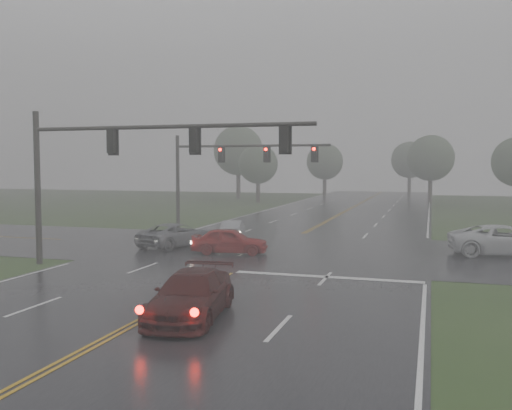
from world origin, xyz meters
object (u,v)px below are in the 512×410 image
(pickup_white, at_px, (505,256))
(signal_gantry_near, at_px, (115,157))
(car_grey, at_px, (176,247))
(signal_gantry_far, at_px, (222,164))
(sedan_red, at_px, (230,254))
(sedan_silver, at_px, (233,238))
(sedan_maroon, at_px, (191,319))

(pickup_white, height_order, signal_gantry_near, signal_gantry_near)
(car_grey, bearing_deg, signal_gantry_far, -70.20)
(sedan_red, height_order, sedan_silver, sedan_red)
(sedan_maroon, height_order, signal_gantry_far, signal_gantry_far)
(sedan_silver, distance_m, signal_gantry_near, 13.80)
(car_grey, xyz_separation_m, signal_gantry_far, (-0.37, 9.13, 5.16))
(sedan_maroon, distance_m, signal_gantry_far, 25.87)
(sedan_red, relative_size, signal_gantry_near, 0.30)
(sedan_maroon, height_order, sedan_silver, sedan_maroon)
(pickup_white, relative_size, signal_gantry_near, 0.42)
(sedan_red, bearing_deg, signal_gantry_far, 12.47)
(sedan_silver, xyz_separation_m, signal_gantry_near, (-1.58, -12.58, 5.46))
(sedan_maroon, distance_m, sedan_red, 13.67)
(pickup_white, bearing_deg, sedan_red, 96.38)
(car_grey, relative_size, pickup_white, 0.86)
(pickup_white, relative_size, signal_gantry_far, 0.50)
(signal_gantry_far, bearing_deg, pickup_white, -19.63)
(sedan_red, bearing_deg, car_grey, 57.39)
(sedan_maroon, distance_m, car_grey, 16.75)
(car_grey, bearing_deg, sedan_silver, -94.11)
(sedan_silver, distance_m, pickup_white, 17.31)
(car_grey, distance_m, pickup_white, 19.19)
(signal_gantry_far, bearing_deg, car_grey, -87.70)
(sedan_maroon, bearing_deg, sedan_red, 97.08)
(sedan_maroon, relative_size, signal_gantry_far, 0.43)
(sedan_silver, height_order, pickup_white, pickup_white)
(sedan_red, bearing_deg, pickup_white, -85.34)
(pickup_white, bearing_deg, sedan_maroon, 137.79)
(sedan_maroon, height_order, sedan_red, sedan_maroon)
(sedan_silver, height_order, signal_gantry_near, signal_gantry_near)
(pickup_white, bearing_deg, sedan_silver, 72.45)
(signal_gantry_near, relative_size, signal_gantry_far, 1.18)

